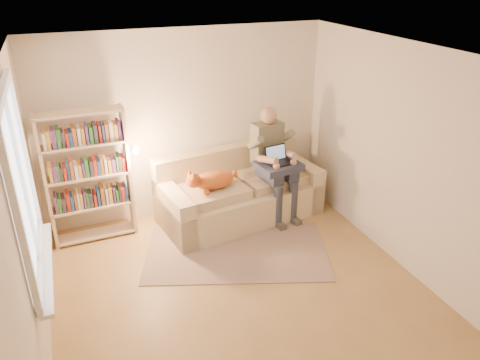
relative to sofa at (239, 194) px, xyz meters
name	(u,v)px	position (x,y,z in m)	size (l,w,h in m)	color
floor	(245,298)	(-0.60, -1.75, -0.35)	(4.50, 4.50, 0.00)	olive
ceiling	(247,58)	(-0.60, -1.75, 2.25)	(4.00, 4.50, 0.02)	white
wall_left	(25,232)	(-2.60, -1.75, 0.95)	(0.02, 4.50, 2.60)	silver
wall_right	(412,164)	(1.40, -1.75, 0.95)	(0.02, 4.50, 2.60)	silver
wall_back	(185,125)	(-0.60, 0.50, 0.95)	(4.00, 0.02, 2.60)	silver
wall_front	(393,357)	(-0.60, -4.00, 0.95)	(4.00, 0.02, 2.60)	silver
window	(31,212)	(-2.54, -1.55, 1.03)	(0.12, 1.52, 1.69)	white
sofa	(239,194)	(0.00, 0.00, 0.00)	(2.36, 1.32, 0.95)	beige
person	(273,157)	(0.47, -0.10, 0.54)	(0.51, 0.73, 1.56)	gray
cat	(208,181)	(-0.52, -0.22, 0.39)	(0.80, 0.37, 0.30)	orange
blanket	(280,166)	(0.52, -0.24, 0.46)	(0.57, 0.46, 0.09)	#2D344F
laptop	(280,158)	(0.51, -0.23, 0.57)	(0.36, 0.31, 0.29)	black
bookshelf	(88,171)	(-1.98, 0.15, 0.62)	(1.17, 0.32, 1.75)	beige
rug	(236,251)	(-0.36, -0.86, -0.34)	(2.27, 1.34, 0.01)	gray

